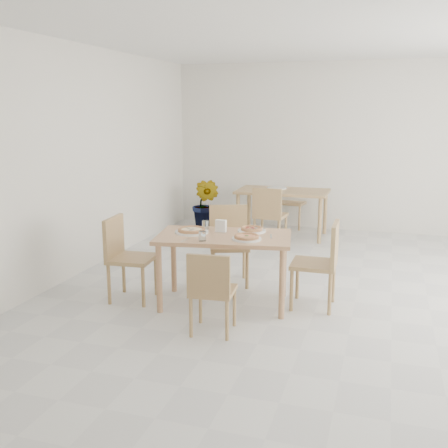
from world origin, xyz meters
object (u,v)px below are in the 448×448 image
(chair_west, at_px, (124,252))
(chair_east, at_px, (322,259))
(main_table, at_px, (224,244))
(potted_plant, at_px, (206,204))
(tumbler_b, at_px, (205,225))
(plate_empty, at_px, (277,188))
(plate_mushroom, at_px, (192,232))
(chair_north, at_px, (229,239))
(napkin_holder, at_px, (221,227))
(chair_back_s, at_px, (269,212))
(chair_south, at_px, (211,287))
(chair_back_n, at_px, (294,198))
(plate_margherita, at_px, (247,239))
(second_table, at_px, (283,195))
(tumbler_a, at_px, (202,236))
(pizza_pepperoni, at_px, (252,229))
(pizza_mushroom, at_px, (192,230))
(pizza_margherita, at_px, (247,237))
(plate_pepperoni, at_px, (252,231))

(chair_west, relative_size, chair_east, 1.00)
(main_table, xyz_separation_m, potted_plant, (-1.39, 3.34, -0.22))
(potted_plant, bearing_deg, main_table, -67.46)
(tumbler_b, bearing_deg, plate_empty, 87.80)
(plate_mushroom, bearing_deg, chair_north, 75.88)
(chair_east, height_order, plate_empty, chair_east)
(chair_west, height_order, napkin_holder, chair_west)
(chair_north, xyz_separation_m, chair_back_s, (0.09, 1.77, -0.01))
(chair_south, xyz_separation_m, chair_west, (-1.19, 0.61, 0.07))
(chair_back_n, bearing_deg, napkin_holder, -83.91)
(plate_margherita, relative_size, chair_back_n, 0.34)
(tumbler_b, distance_m, second_table, 3.04)
(chair_east, distance_m, chair_back_n, 3.87)
(plate_margherita, bearing_deg, plate_empty, 96.99)
(chair_south, relative_size, tumbler_b, 8.38)
(tumbler_a, bearing_deg, plate_margherita, 23.55)
(pizza_pepperoni, xyz_separation_m, potted_plant, (-1.62, 3.11, -0.35))
(napkin_holder, xyz_separation_m, plate_empty, (-0.09, 3.29, -0.06))
(napkin_holder, bearing_deg, pizza_pepperoni, 26.55)
(chair_south, bearing_deg, plate_mushroom, -63.30)
(chair_east, height_order, chair_back_n, chair_east)
(chair_north, distance_m, plate_empty, 2.65)
(main_table, relative_size, plate_empty, 4.55)
(chair_north, xyz_separation_m, plate_margherita, (0.44, -0.85, 0.23))
(chair_west, height_order, tumbler_a, chair_west)
(chair_back_n, bearing_deg, pizza_mushroom, -88.09)
(chair_south, height_order, second_table, chair_south)
(main_table, xyz_separation_m, plate_mushroom, (-0.36, -0.00, 0.10))
(napkin_holder, distance_m, chair_back_s, 2.43)
(main_table, height_order, pizza_mushroom, pizza_mushroom)
(chair_east, relative_size, plate_margherita, 3.08)
(chair_north, relative_size, chair_back_n, 1.04)
(chair_west, height_order, chair_back_s, chair_west)
(plate_mushroom, relative_size, second_table, 0.24)
(plate_margherita, xyz_separation_m, potted_plant, (-1.66, 3.46, -0.33))
(pizza_pepperoni, bearing_deg, second_table, 95.00)
(chair_south, xyz_separation_m, plate_empty, (-0.28, 4.15, 0.30))
(pizza_margherita, bearing_deg, plate_pepperoni, 96.24)
(plate_pepperoni, distance_m, second_table, 3.01)
(plate_pepperoni, bearing_deg, potted_plant, 117.56)
(plate_pepperoni, relative_size, pizza_margherita, 0.92)
(plate_margherita, xyz_separation_m, pizza_mushroom, (-0.63, 0.11, 0.02))
(main_table, bearing_deg, chair_back_s, 82.28)
(chair_east, distance_m, chair_back_s, 2.53)
(napkin_holder, distance_m, chair_back_n, 3.89)
(pizza_margherita, distance_m, chair_back_s, 2.66)
(pizza_pepperoni, bearing_deg, plate_empty, 97.07)
(pizza_mushroom, distance_m, chair_back_n, 3.99)
(plate_margherita, height_order, pizza_mushroom, pizza_mushroom)
(chair_east, xyz_separation_m, plate_empty, (-1.14, 3.16, 0.23))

